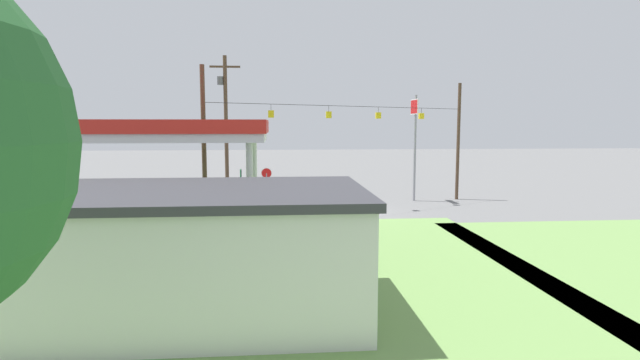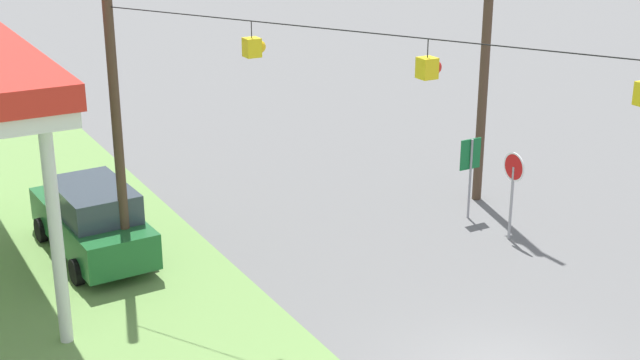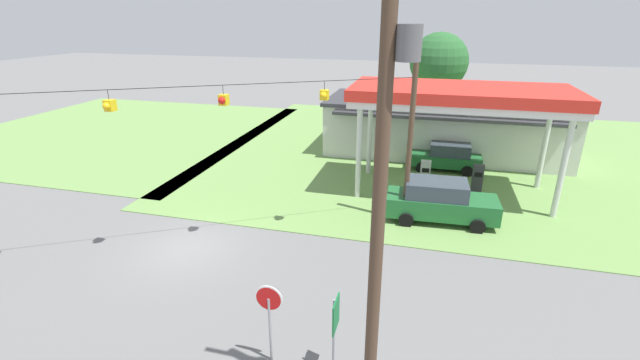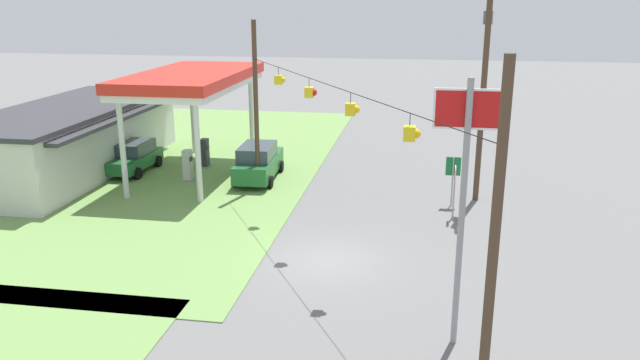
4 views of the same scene
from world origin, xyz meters
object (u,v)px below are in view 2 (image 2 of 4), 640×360
at_px(route_sign, 470,162).
at_px(stop_sign_roadside, 513,177).
at_px(utility_pole_main, 487,8).
at_px(car_at_pumps_front, 92,219).

bearing_deg(route_sign, stop_sign_roadside, -179.95).
distance_m(stop_sign_roadside, utility_pole_main, 5.19).
relative_size(stop_sign_roadside, route_sign, 1.04).
distance_m(car_at_pumps_front, utility_pole_main, 12.60).
bearing_deg(car_at_pumps_front, route_sign, -107.32).
bearing_deg(utility_pole_main, stop_sign_roadside, 157.60).
xyz_separation_m(route_sign, utility_pole_main, (1.14, -1.23, 4.17)).
bearing_deg(route_sign, utility_pole_main, -47.11).
bearing_deg(stop_sign_roadside, car_at_pumps_front, -113.80).
xyz_separation_m(stop_sign_roadside, utility_pole_main, (2.97, -1.23, 4.07)).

